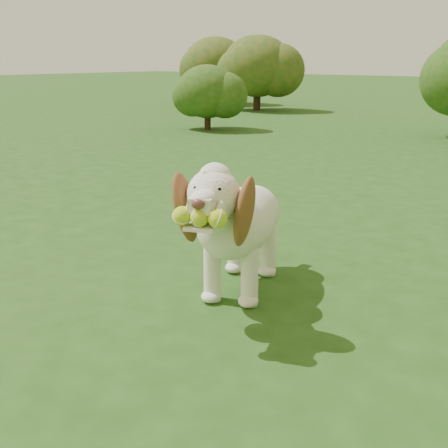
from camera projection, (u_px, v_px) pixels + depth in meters
The scene contains 5 objects.
ground at pixel (124, 307), 3.10m from camera, with size 80.00×80.00×0.00m, color #204413.
dog at pixel (237, 219), 3.15m from camera, with size 0.76×1.25×0.84m.
shrub_a at pixel (207, 92), 10.53m from camera, with size 1.16×1.16×1.20m.
shrub_g at pixel (215, 64), 16.31m from camera, with size 1.85×1.85×1.92m.
shrub_e at pixel (257, 66), 14.32m from camera, with size 1.82×1.82×1.89m.
Camera 1 is at (2.20, -1.87, 1.32)m, focal length 45.00 mm.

